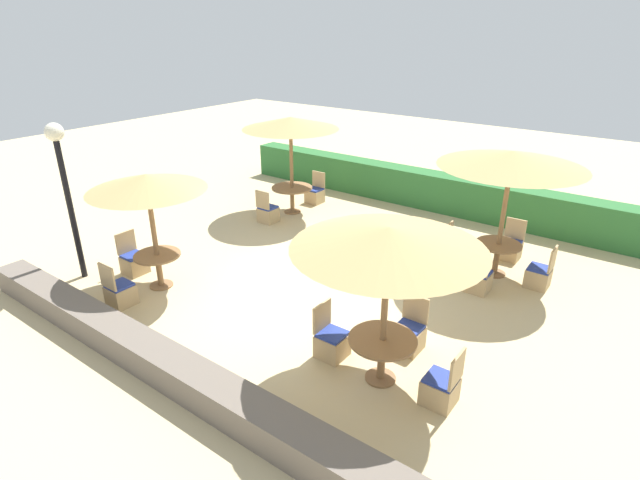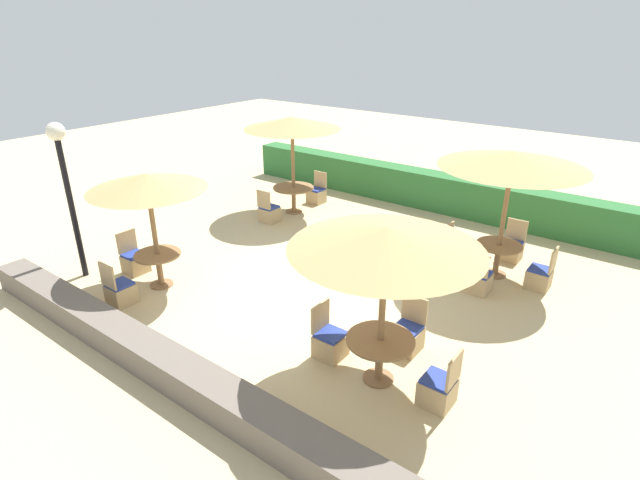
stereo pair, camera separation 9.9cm
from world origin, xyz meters
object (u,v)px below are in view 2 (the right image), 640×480
(lamp_post, at_px, (64,171))
(patio_chair_back_right_north, at_px, (511,249))
(patio_chair_back_right_south, at_px, (478,280))
(parasol_back_right, at_px, (513,160))
(round_table_front_left, at_px, (158,262))
(patio_chair_front_left_west, at_px, (135,261))
(round_table_front_right, at_px, (380,348))
(patio_chair_back_left_north, at_px, (317,194))
(parasol_front_right, at_px, (386,239))
(patio_chair_front_right_east, at_px, (439,389))
(parasol_back_left, at_px, (292,123))
(patio_chair_back_right_east, at_px, (540,277))
(patio_chair_back_left_south, at_px, (269,213))
(round_table_back_left, at_px, (294,192))
(round_table_back_right, at_px, (498,252))
(patio_chair_front_right_north, at_px, (407,336))
(patio_chair_back_right_west, at_px, (455,253))
(parasol_front_left, at_px, (147,182))
(patio_chair_front_right_west, at_px, (330,342))
(patio_chair_front_left_south, at_px, (120,292))

(lamp_post, xyz_separation_m, patio_chair_back_right_north, (7.18, 6.40, -2.09))
(patio_chair_back_right_south, bearing_deg, parasol_back_right, 87.93)
(patio_chair_back_right_north, bearing_deg, parasol_back_right, 89.26)
(round_table_front_left, height_order, patio_chair_front_left_west, patio_chair_front_left_west)
(round_table_front_right, bearing_deg, patio_chair_back_left_north, 133.91)
(parasol_front_right, distance_m, patio_chair_front_right_east, 2.32)
(parasol_back_left, xyz_separation_m, patio_chair_back_right_east, (6.97, -0.43, -2.30))
(patio_chair_back_right_south, distance_m, patio_chair_back_right_north, 1.96)
(parasol_back_right, height_order, patio_chair_back_right_east, parasol_back_right)
(parasol_back_left, height_order, patio_chair_back_left_south, parasol_back_left)
(round_table_back_left, bearing_deg, parasol_back_right, -3.65)
(patio_chair_front_right_east, relative_size, round_table_back_right, 0.96)
(patio_chair_front_right_north, bearing_deg, round_table_back_left, -34.54)
(parasol_back_left, relative_size, round_table_back_left, 2.35)
(round_table_back_left, bearing_deg, patio_chair_back_left_north, 88.70)
(round_table_back_left, bearing_deg, patio_chair_back_right_north, 5.64)
(parasol_back_right, height_order, patio_chair_back_right_west, parasol_back_right)
(round_table_back_left, distance_m, parasol_front_left, 5.37)
(lamp_post, height_order, patio_chair_back_left_north, lamp_post)
(patio_chair_back_left_south, xyz_separation_m, patio_chair_front_left_west, (-0.32, -4.03, 0.00))
(lamp_post, xyz_separation_m, patio_chair_front_right_east, (7.89, 0.90, -2.09))
(patio_chair_back_left_north, relative_size, patio_chair_back_right_west, 1.00)
(parasol_back_right, bearing_deg, parasol_front_right, -93.09)
(patio_chair_front_right_west, xyz_separation_m, parasol_front_left, (-4.25, -0.17, 1.99))
(patio_chair_front_left_south, bearing_deg, lamp_post, 172.54)
(parasol_back_left, relative_size, patio_chair_front_right_west, 2.95)
(patio_chair_front_right_north, distance_m, patio_chair_back_right_south, 2.63)
(parasol_front_right, relative_size, patio_chair_front_right_east, 2.96)
(round_table_back_left, height_order, patio_chair_back_left_north, patio_chair_back_left_north)
(round_table_front_right, height_order, patio_chair_front_right_west, patio_chair_front_right_west)
(patio_chair_front_right_east, xyz_separation_m, patio_chair_back_right_east, (0.20, 4.47, 0.00))
(parasol_back_left, distance_m, patio_chair_back_left_south, 2.51)
(parasol_back_right, distance_m, patio_chair_back_right_west, 2.50)
(round_table_front_left, bearing_deg, parasol_back_left, 96.65)
(parasol_back_left, distance_m, round_table_front_right, 7.88)
(round_table_back_left, height_order, round_table_front_right, round_table_back_left)
(lamp_post, relative_size, patio_chair_front_right_west, 3.57)
(round_table_front_right, distance_m, round_table_back_right, 4.56)
(patio_chair_back_left_north, bearing_deg, patio_chair_back_right_north, 175.62)
(parasol_back_right, bearing_deg, patio_chair_front_left_south, -134.07)
(parasol_front_right, relative_size, round_table_back_right, 2.86)
(round_table_front_right, bearing_deg, patio_chair_front_left_south, -168.28)
(patio_chair_front_right_east, bearing_deg, patio_chair_front_right_north, 46.97)
(patio_chair_back_left_south, height_order, round_table_back_right, patio_chair_back_left_south)
(patio_chair_back_left_north, distance_m, round_table_front_right, 8.34)
(parasol_back_right, xyz_separation_m, patio_chair_back_right_north, (0.01, 0.98, -2.31))
(patio_chair_front_right_north, height_order, patio_chair_back_right_west, same)
(lamp_post, height_order, patio_chair_front_left_west, lamp_post)
(lamp_post, relative_size, patio_chair_front_left_south, 3.57)
(lamp_post, xyz_separation_m, patio_chair_back_right_west, (6.22, 5.39, -2.09))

